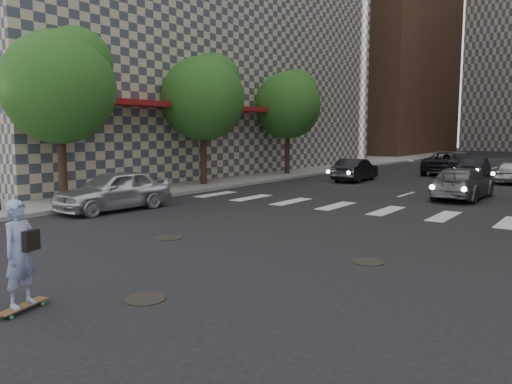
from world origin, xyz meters
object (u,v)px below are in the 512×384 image
traffic_car_a (356,170)px  tree_c (289,102)px  tree_a (62,82)px  skateboarder (21,253)px  traffic_car_b (462,183)px  traffic_car_e (475,168)px  silver_sedan (114,190)px  traffic_car_c (448,163)px  tree_b (205,95)px

traffic_car_a → tree_c: bearing=-12.9°
tree_a → skateboarder: bearing=-36.9°
traffic_car_b → traffic_car_e: (-1.67, 10.00, -0.01)m
skateboarder → traffic_car_b: size_ratio=0.40×
tree_c → silver_sedan: 16.42m
silver_sedan → traffic_car_c: (5.65, 22.40, 0.01)m
tree_a → tree_b: (0.00, 8.00, 0.00)m
tree_c → traffic_car_a: size_ratio=1.69×
tree_c → traffic_car_e: 11.94m
tree_a → tree_c: (0.00, 16.00, 0.00)m
tree_c → traffic_car_e: size_ratio=1.68×
tree_a → skateboarder: (9.51, -7.13, -3.71)m
traffic_car_a → traffic_car_e: traffic_car_e is taller
silver_sedan → tree_a: bearing=-170.1°
traffic_car_a → traffic_car_c: (3.09, 7.49, 0.10)m
tree_b → traffic_car_b: (11.81, 2.86, -3.99)m
tree_a → traffic_car_a: 16.45m
traffic_car_c → traffic_car_e: 2.71m
tree_b → traffic_car_b: bearing=13.6°
tree_b → traffic_car_a: tree_b is taller
skateboarder → traffic_car_e: size_ratio=0.46×
tree_b → traffic_car_e: (10.14, 12.86, -4.00)m
traffic_car_b → tree_b: bearing=14.3°
traffic_car_c → traffic_car_e: traffic_car_c is taller
tree_b → traffic_car_e: bearing=51.8°
traffic_car_c → tree_b: bearing=57.1°
silver_sedan → traffic_car_e: size_ratio=1.08×
silver_sedan → traffic_car_a: size_ratio=1.10×
skateboarder → traffic_car_e: bearing=73.1°
silver_sedan → traffic_car_a: (2.55, 14.91, -0.09)m
tree_b → traffic_car_c: size_ratio=1.24×
tree_b → traffic_car_c: (8.10, 14.64, -3.91)m
skateboarder → tree_a: bearing=127.5°
tree_b → traffic_car_a: bearing=55.0°
tree_b → silver_sedan: bearing=-72.4°
tree_a → tree_c: size_ratio=1.00×
traffic_car_b → traffic_car_e: bearing=-79.9°
skateboarder → silver_sedan: skateboarder is taller
tree_a → traffic_car_e: size_ratio=1.68×
tree_c → silver_sedan: size_ratio=1.55×
traffic_car_e → traffic_car_b: bearing=95.3°
tree_a → silver_sedan: 4.63m
traffic_car_a → skateboarder: bearing=98.2°
traffic_car_b → silver_sedan: bearing=49.3°
skateboarder → silver_sedan: bearing=118.1°
skateboarder → traffic_car_c: (-1.41, 29.78, -0.20)m
traffic_car_e → tree_c: bearing=21.5°
tree_c → silver_sedan: (2.45, -15.76, -3.92)m
silver_sedan → traffic_car_e: silver_sedan is taller
tree_b → tree_c: (0.00, 8.00, 0.00)m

